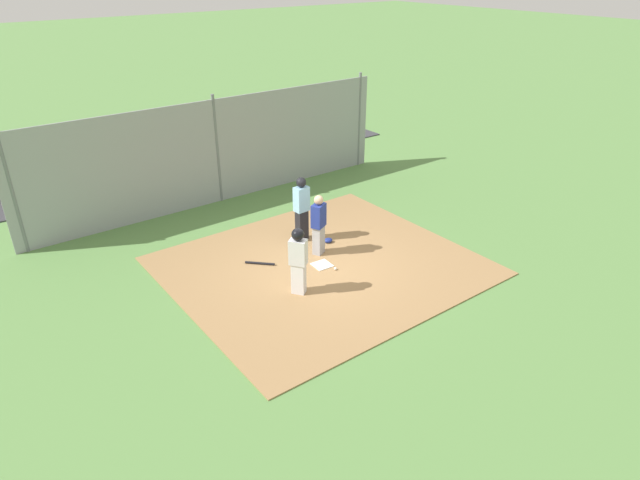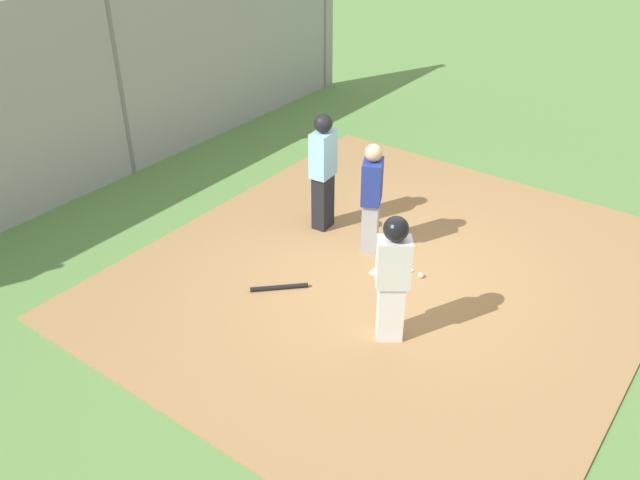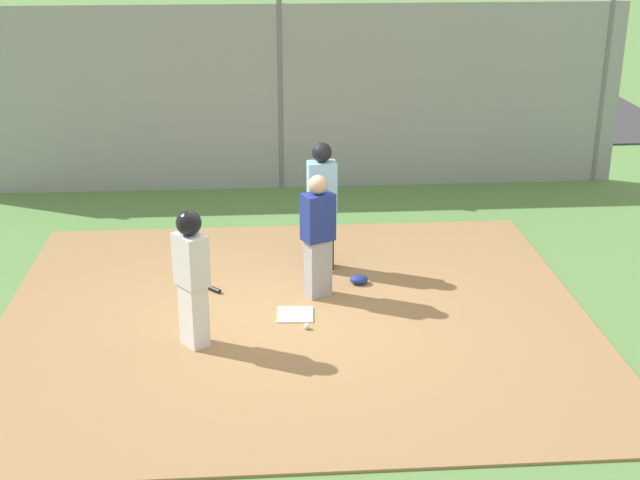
{
  "view_description": "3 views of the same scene",
  "coord_description": "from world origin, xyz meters",
  "px_view_note": "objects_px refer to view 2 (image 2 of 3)",
  "views": [
    {
      "loc": [
        7.24,
        9.53,
        6.87
      ],
      "look_at": [
        0.15,
        0.11,
        0.83
      ],
      "focal_mm": 30.92,
      "sensor_mm": 36.0,
      "label": 1
    },
    {
      "loc": [
        6.59,
        3.66,
        5.15
      ],
      "look_at": [
        0.72,
        -0.68,
        0.65
      ],
      "focal_mm": 37.41,
      "sensor_mm": 36.0,
      "label": 2
    },
    {
      "loc": [
        0.4,
        9.76,
        4.79
      ],
      "look_at": [
        -0.33,
        -0.36,
        0.87
      ],
      "focal_mm": 49.43,
      "sensor_mm": 36.0,
      "label": 3
    }
  ],
  "objects_px": {
    "catcher": "(372,197)",
    "baseball": "(421,275)",
    "home_plate": "(392,271)",
    "umpire": "(323,170)",
    "catcher_mask": "(371,222)",
    "runner": "(393,272)",
    "baseball_bat": "(279,287)"
  },
  "relations": [
    {
      "from": "home_plate",
      "to": "baseball_bat",
      "type": "relative_size",
      "value": 0.58
    },
    {
      "from": "umpire",
      "to": "baseball",
      "type": "xyz_separation_m",
      "value": [
        0.32,
        1.86,
        -0.91
      ]
    },
    {
      "from": "catcher_mask",
      "to": "baseball",
      "type": "xyz_separation_m",
      "value": [
        0.77,
        1.28,
        -0.02
      ]
    },
    {
      "from": "catcher",
      "to": "catcher_mask",
      "type": "bearing_deg",
      "value": 94.38
    },
    {
      "from": "runner",
      "to": "umpire",
      "type": "bearing_deg",
      "value": 17.06
    },
    {
      "from": "home_plate",
      "to": "umpire",
      "type": "relative_size",
      "value": 0.25
    },
    {
      "from": "baseball_bat",
      "to": "umpire",
      "type": "bearing_deg",
      "value": 62.44
    },
    {
      "from": "catcher",
      "to": "umpire",
      "type": "height_order",
      "value": "umpire"
    },
    {
      "from": "baseball_bat",
      "to": "catcher_mask",
      "type": "height_order",
      "value": "catcher_mask"
    },
    {
      "from": "home_plate",
      "to": "catcher_mask",
      "type": "height_order",
      "value": "catcher_mask"
    },
    {
      "from": "home_plate",
      "to": "umpire",
      "type": "distance_m",
      "value": 1.81
    },
    {
      "from": "runner",
      "to": "baseball_bat",
      "type": "bearing_deg",
      "value": 55.15
    },
    {
      "from": "home_plate",
      "to": "baseball",
      "type": "bearing_deg",
      "value": 107.42
    },
    {
      "from": "umpire",
      "to": "baseball_bat",
      "type": "height_order",
      "value": "umpire"
    },
    {
      "from": "umpire",
      "to": "catcher_mask",
      "type": "xyz_separation_m",
      "value": [
        -0.45,
        0.58,
        -0.89
      ]
    },
    {
      "from": "home_plate",
      "to": "runner",
      "type": "bearing_deg",
      "value": 29.8
    },
    {
      "from": "baseball_bat",
      "to": "runner",
      "type": "bearing_deg",
      "value": -43.31
    },
    {
      "from": "catcher_mask",
      "to": "baseball",
      "type": "relative_size",
      "value": 3.24
    },
    {
      "from": "umpire",
      "to": "baseball_bat",
      "type": "relative_size",
      "value": 2.36
    },
    {
      "from": "catcher",
      "to": "home_plate",
      "type": "bearing_deg",
      "value": -55.26
    },
    {
      "from": "catcher",
      "to": "baseball",
      "type": "height_order",
      "value": "catcher"
    },
    {
      "from": "home_plate",
      "to": "baseball",
      "type": "relative_size",
      "value": 5.95
    },
    {
      "from": "umpire",
      "to": "catcher_mask",
      "type": "bearing_deg",
      "value": 33.19
    },
    {
      "from": "baseball_bat",
      "to": "home_plate",
      "type": "bearing_deg",
      "value": 6.65
    },
    {
      "from": "home_plate",
      "to": "catcher_mask",
      "type": "distance_m",
      "value": 1.27
    },
    {
      "from": "baseball_bat",
      "to": "catcher_mask",
      "type": "distance_m",
      "value": 2.11
    },
    {
      "from": "runner",
      "to": "baseball_bat",
      "type": "distance_m",
      "value": 1.88
    },
    {
      "from": "baseball_bat",
      "to": "catcher_mask",
      "type": "relative_size",
      "value": 3.16
    },
    {
      "from": "baseball_bat",
      "to": "catcher_mask",
      "type": "xyz_separation_m",
      "value": [
        -2.1,
        0.08,
        0.03
      ]
    },
    {
      "from": "umpire",
      "to": "catcher_mask",
      "type": "relative_size",
      "value": 7.45
    },
    {
      "from": "runner",
      "to": "baseball",
      "type": "relative_size",
      "value": 21.98
    },
    {
      "from": "catcher",
      "to": "baseball_bat",
      "type": "relative_size",
      "value": 2.13
    }
  ]
}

